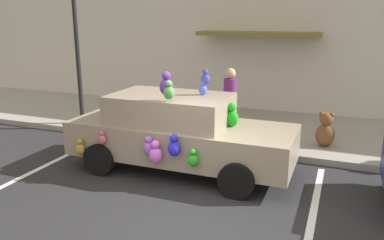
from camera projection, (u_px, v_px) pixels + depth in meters
ground_plane at (190, 216)px, 6.08m from camera, size 60.00×60.00×0.00m
sidewalk at (258, 129)px, 10.55m from camera, size 24.00×4.00×0.15m
storefront_building at (278, 11)px, 11.68m from camera, size 24.00×1.25×6.40m
parking_stripe_front at (314, 208)px, 6.34m from camera, size 0.12×3.60×0.01m
parking_stripe_rear at (50, 163)px, 8.27m from camera, size 0.12×3.60×0.01m
plush_covered_car at (178, 132)px, 7.77m from camera, size 4.49×1.97×2.09m
teddy_bear_on_sidewalk at (325, 131)px, 8.80m from camera, size 0.43×0.36×0.82m
street_lamp_post at (77, 39)px, 10.24m from camera, size 0.28×0.28×3.76m
pedestrian_near_shopfront at (230, 106)px, 9.17m from camera, size 0.30×0.30×1.74m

